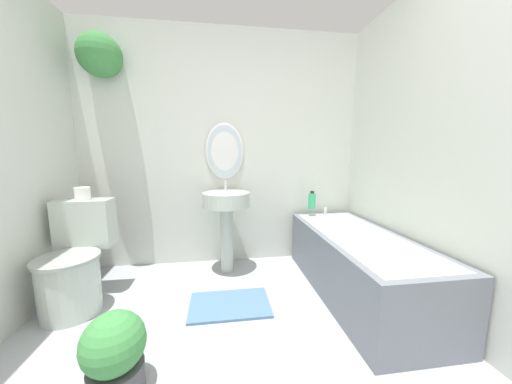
{
  "coord_description": "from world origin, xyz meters",
  "views": [
    {
      "loc": [
        -0.05,
        -0.49,
        1.15
      ],
      "look_at": [
        0.21,
        1.38,
        0.88
      ],
      "focal_mm": 18.0,
      "sensor_mm": 36.0,
      "label": 1
    }
  ],
  "objects_px": {
    "toilet_paper_roll": "(82,194)",
    "shampoo_bottle": "(312,201)",
    "potted_plant": "(115,353)",
    "pedestal_sink": "(226,210)",
    "toilet": "(75,264)",
    "bathtub": "(357,263)"
  },
  "relations": [
    {
      "from": "potted_plant",
      "to": "toilet_paper_roll",
      "type": "height_order",
      "value": "toilet_paper_roll"
    },
    {
      "from": "pedestal_sink",
      "to": "shampoo_bottle",
      "type": "bearing_deg",
      "value": 6.88
    },
    {
      "from": "toilet",
      "to": "potted_plant",
      "type": "relative_size",
      "value": 1.93
    },
    {
      "from": "bathtub",
      "to": "shampoo_bottle",
      "type": "relative_size",
      "value": 8.39
    },
    {
      "from": "toilet_paper_roll",
      "to": "shampoo_bottle",
      "type": "bearing_deg",
      "value": 9.82
    },
    {
      "from": "pedestal_sink",
      "to": "potted_plant",
      "type": "bearing_deg",
      "value": -114.5
    },
    {
      "from": "potted_plant",
      "to": "toilet_paper_roll",
      "type": "distance_m",
      "value": 1.32
    },
    {
      "from": "shampoo_bottle",
      "to": "potted_plant",
      "type": "relative_size",
      "value": 0.45
    },
    {
      "from": "shampoo_bottle",
      "to": "toilet_paper_roll",
      "type": "bearing_deg",
      "value": -170.18
    },
    {
      "from": "potted_plant",
      "to": "bathtub",
      "type": "bearing_deg",
      "value": 22.93
    },
    {
      "from": "pedestal_sink",
      "to": "toilet_paper_roll",
      "type": "height_order",
      "value": "toilet_paper_roll"
    },
    {
      "from": "bathtub",
      "to": "potted_plant",
      "type": "relative_size",
      "value": 3.81
    },
    {
      "from": "bathtub",
      "to": "shampoo_bottle",
      "type": "bearing_deg",
      "value": 102.89
    },
    {
      "from": "pedestal_sink",
      "to": "shampoo_bottle",
      "type": "xyz_separation_m",
      "value": [
        0.9,
        0.11,
        0.05
      ]
    },
    {
      "from": "toilet_paper_roll",
      "to": "pedestal_sink",
      "type": "bearing_deg",
      "value": 12.09
    },
    {
      "from": "toilet",
      "to": "toilet_paper_roll",
      "type": "xyz_separation_m",
      "value": [
        0.0,
        0.2,
        0.5
      ]
    },
    {
      "from": "pedestal_sink",
      "to": "potted_plant",
      "type": "height_order",
      "value": "pedestal_sink"
    },
    {
      "from": "bathtub",
      "to": "shampoo_bottle",
      "type": "height_order",
      "value": "shampoo_bottle"
    },
    {
      "from": "bathtub",
      "to": "toilet_paper_roll",
      "type": "xyz_separation_m",
      "value": [
        -2.2,
        0.32,
        0.58
      ]
    },
    {
      "from": "shampoo_bottle",
      "to": "bathtub",
      "type": "bearing_deg",
      "value": -77.11
    },
    {
      "from": "pedestal_sink",
      "to": "toilet_paper_roll",
      "type": "distance_m",
      "value": 1.19
    },
    {
      "from": "potted_plant",
      "to": "shampoo_bottle",
      "type": "bearing_deg",
      "value": 42.79
    }
  ]
}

